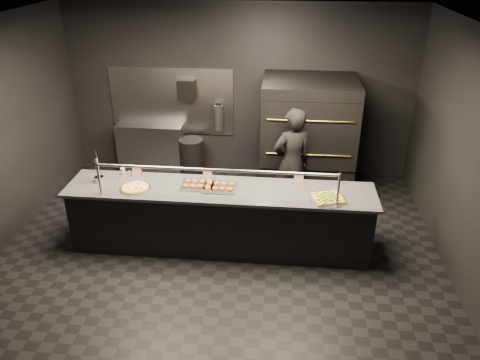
# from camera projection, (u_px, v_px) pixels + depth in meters

# --- Properties ---
(room) EXTENTS (6.04, 6.00, 3.00)m
(room) POSITION_uv_depth(u_px,v_px,m) (217.00, 147.00, 5.95)
(room) COLOR black
(room) RESTS_ON ground
(service_counter) EXTENTS (4.10, 0.78, 1.37)m
(service_counter) POSITION_uv_depth(u_px,v_px,m) (220.00, 218.00, 6.37)
(service_counter) COLOR black
(service_counter) RESTS_ON ground
(pizza_oven) EXTENTS (1.50, 1.23, 1.91)m
(pizza_oven) POSITION_uv_depth(u_px,v_px,m) (307.00, 136.00, 7.72)
(pizza_oven) COLOR black
(pizza_oven) RESTS_ON ground
(prep_shelf) EXTENTS (1.20, 0.35, 0.90)m
(prep_shelf) POSITION_uv_depth(u_px,v_px,m) (151.00, 148.00, 8.58)
(prep_shelf) COLOR #99999E
(prep_shelf) RESTS_ON ground
(towel_dispenser) EXTENTS (0.30, 0.20, 0.35)m
(towel_dispenser) POSITION_uv_depth(u_px,v_px,m) (187.00, 90.00, 8.08)
(towel_dispenser) COLOR black
(towel_dispenser) RESTS_ON room
(fire_extinguisher) EXTENTS (0.14, 0.14, 0.51)m
(fire_extinguisher) POSITION_uv_depth(u_px,v_px,m) (219.00, 117.00, 8.26)
(fire_extinguisher) COLOR #B2B2B7
(fire_extinguisher) RESTS_ON room
(beer_tap) EXTENTS (0.13, 0.18, 0.48)m
(beer_tap) POSITION_uv_depth(u_px,v_px,m) (98.00, 172.00, 6.29)
(beer_tap) COLOR silver
(beer_tap) RESTS_ON service_counter
(round_pizza) EXTENTS (0.41, 0.41, 0.03)m
(round_pizza) POSITION_uv_depth(u_px,v_px,m) (135.00, 188.00, 6.15)
(round_pizza) COLOR silver
(round_pizza) RESTS_ON service_counter
(slider_tray_a) EXTENTS (0.45, 0.34, 0.07)m
(slider_tray_a) POSITION_uv_depth(u_px,v_px,m) (198.00, 185.00, 6.21)
(slider_tray_a) COLOR silver
(slider_tray_a) RESTS_ON service_counter
(slider_tray_b) EXTENTS (0.43, 0.32, 0.07)m
(slider_tray_b) POSITION_uv_depth(u_px,v_px,m) (220.00, 187.00, 6.16)
(slider_tray_b) COLOR silver
(slider_tray_b) RESTS_ON service_counter
(square_pizza) EXTENTS (0.47, 0.47, 0.05)m
(square_pizza) POSITION_uv_depth(u_px,v_px,m) (328.00, 198.00, 5.90)
(square_pizza) COLOR silver
(square_pizza) RESTS_ON service_counter
(condiment_jar) EXTENTS (0.15, 0.06, 0.10)m
(condiment_jar) POSITION_uv_depth(u_px,v_px,m) (125.00, 172.00, 6.52)
(condiment_jar) COLOR silver
(condiment_jar) RESTS_ON service_counter
(tent_cards) EXTENTS (2.36, 0.04, 0.15)m
(tent_cards) POSITION_uv_depth(u_px,v_px,m) (214.00, 174.00, 6.39)
(tent_cards) COLOR white
(tent_cards) RESTS_ON service_counter
(trash_bin) EXTENTS (0.43, 0.43, 0.72)m
(trash_bin) POSITION_uv_depth(u_px,v_px,m) (192.00, 158.00, 8.39)
(trash_bin) COLOR black
(trash_bin) RESTS_ON ground
(worker) EXTENTS (0.74, 0.64, 1.71)m
(worker) POSITION_uv_depth(u_px,v_px,m) (291.00, 163.00, 7.04)
(worker) COLOR black
(worker) RESTS_ON ground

